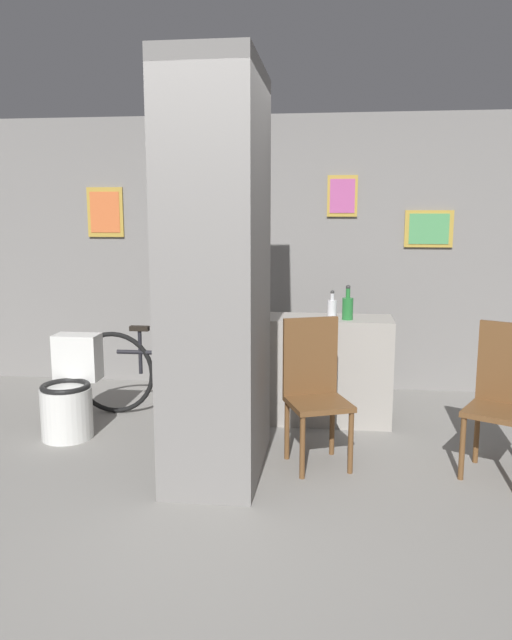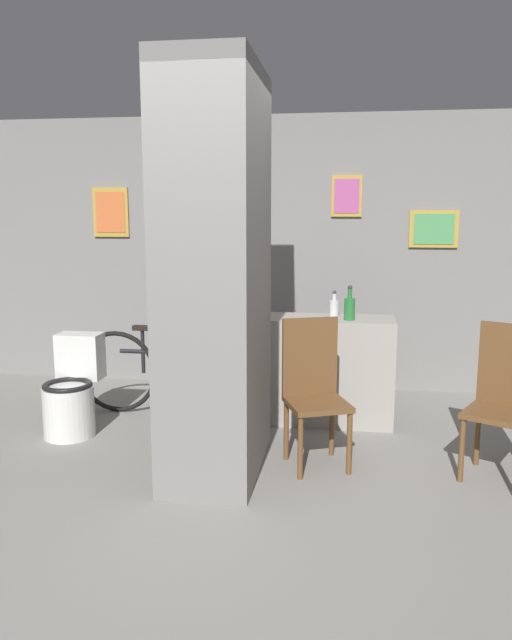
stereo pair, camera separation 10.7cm
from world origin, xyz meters
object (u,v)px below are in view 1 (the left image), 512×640
toilet (70,395)px  bottle_tall (348,307)px  chair_by_doorway (502,395)px  bicycle (169,373)px  chair_near_pillar (315,387)px

toilet → bottle_tall: (2.12, 0.49, 0.65)m
toilet → bottle_tall: bearing=13.0°
chair_by_doorway → bottle_tall: size_ratio=3.60×
toilet → bicycle: bicycle is taller
chair_by_doorway → bicycle: size_ratio=0.60×
chair_near_pillar → bicycle: (-1.25, 0.85, -0.17)m
chair_by_doorway → bicycle: chair_by_doorway is taller
chair_near_pillar → chair_by_doorway: same height
bicycle → chair_near_pillar: bearing=-34.1°
toilet → chair_by_doorway: 3.14m
chair_by_doorway → chair_near_pillar: bearing=-154.2°
bottle_tall → bicycle: bearing=177.9°
toilet → chair_near_pillar: chair_near_pillar is taller
chair_near_pillar → bicycle: size_ratio=0.60×
toilet → bicycle: (0.64, 0.54, 0.05)m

